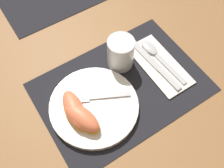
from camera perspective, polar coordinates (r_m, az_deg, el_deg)
ground_plane at (r=0.76m, az=2.06°, el=-0.71°), size 3.00×3.00×0.00m
placemat at (r=0.75m, az=2.07°, el=-0.64°), size 0.47×0.33×0.00m
plate at (r=0.72m, az=-3.92°, el=-4.83°), size 0.24×0.24×0.02m
juice_glass at (r=0.76m, az=1.86°, el=6.50°), size 0.08×0.08×0.10m
napkin at (r=0.80m, az=10.13°, el=4.36°), size 0.10×0.21×0.00m
knife at (r=0.79m, az=9.60°, el=3.96°), size 0.03×0.21×0.01m
spoon at (r=0.82m, az=9.30°, el=6.66°), size 0.04×0.19×0.01m
fork at (r=0.72m, az=-4.36°, el=-2.88°), size 0.17×0.10×0.00m
citrus_wedge_0 at (r=0.69m, az=-8.13°, el=-5.57°), size 0.07×0.13×0.04m
citrus_wedge_1 at (r=0.68m, az=-7.47°, el=-7.01°), size 0.07×0.10×0.03m
citrus_wedge_2 at (r=0.68m, az=-6.67°, el=-7.21°), size 0.09×0.13×0.04m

